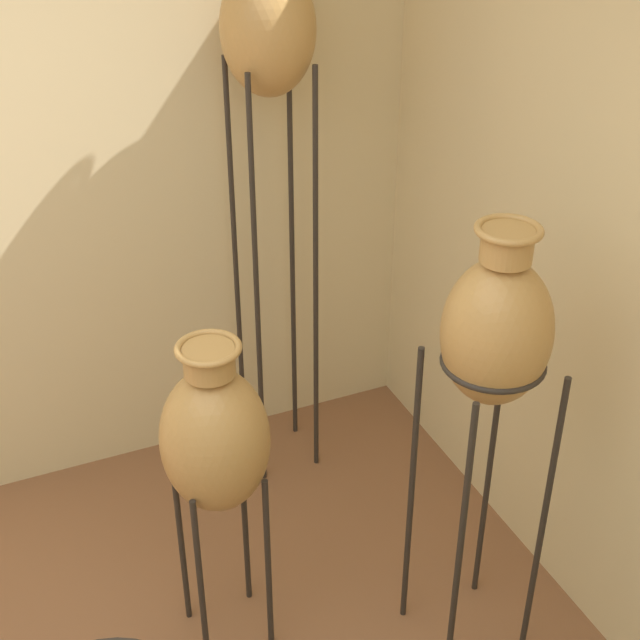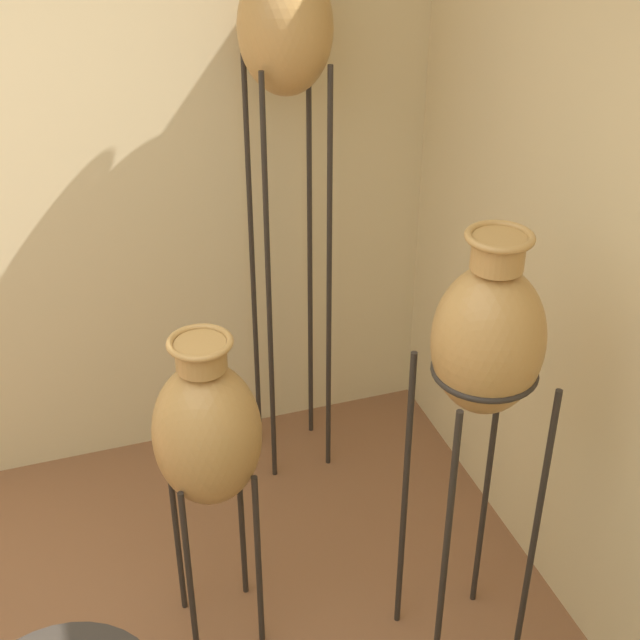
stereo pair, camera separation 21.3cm
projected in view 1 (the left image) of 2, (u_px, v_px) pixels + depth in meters
The scene contains 3 objects.
vase_stand_tall at pixel (268, 41), 2.97m from camera, with size 0.32×0.32×2.10m.
vase_stand_medium at pixel (496, 337), 2.44m from camera, with size 0.31×0.31×1.52m.
vase_stand_short at pixel (215, 439), 2.64m from camera, with size 0.33×0.33×1.16m.
Camera 1 is at (0.32, -1.08, 2.49)m, focal length 50.00 mm.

